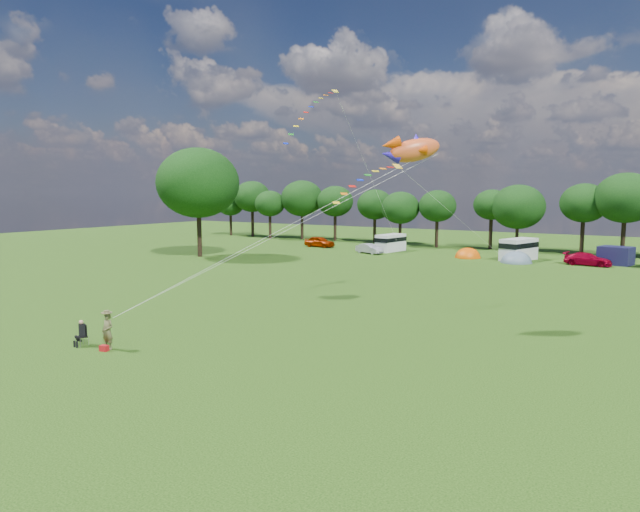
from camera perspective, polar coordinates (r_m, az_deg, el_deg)
The scene contains 17 objects.
ground_plane at distance 27.35m, azimuth -9.06°, elevation -10.06°, with size 180.00×180.00×0.00m, color black.
tree_line at distance 75.62m, azimuth 22.98°, elevation 5.10°, with size 102.98×10.98×10.27m.
big_tree at distance 67.15m, azimuth -12.88°, elevation 7.60°, with size 10.00×10.00×13.28m.
car_a at distance 77.42m, azimuth -0.05°, elevation 1.54°, with size 1.85×4.70×1.57m, color #8E2100.
car_b at distance 69.44m, azimuth 5.29°, elevation 0.79°, with size 1.36×3.65×1.29m, color #96989E.
car_c at distance 64.73m, azimuth 26.65°, elevation -0.31°, with size 1.93×4.60×1.38m, color maroon.
campervan_b at distance 72.42m, azimuth 7.55°, elevation 1.47°, with size 2.76×4.96×2.30m.
campervan_c at distance 66.56m, azimuth 20.43°, elevation 0.75°, with size 3.65×5.60×2.54m.
tent_orange at distance 67.31m, azimuth 15.47°, elevation -0.16°, with size 3.09×3.39×2.42m.
tent_greyblue at distance 64.18m, azimuth 20.19°, elevation -0.66°, with size 3.47×3.80×2.58m.
awning_navy at distance 66.98m, azimuth 29.00°, elevation 0.04°, with size 3.19×2.59×1.99m, color #151438.
kite_flyer at distance 29.22m, azimuth -21.71°, elevation -7.47°, with size 0.68×0.45×1.87m, color brown.
camp_chair at distance 30.45m, azimuth -24.02°, elevation -7.24°, with size 0.72×0.74×1.36m.
kite_bag at distance 29.18m, azimuth -22.03°, elevation -9.10°, with size 0.41×0.28×0.29m, color #B51318.
fish_kite at distance 31.70m, azimuth 9.58°, elevation 11.09°, with size 3.41×3.20×1.98m.
streamer_kite_a at distance 55.48m, azimuth -0.56°, elevation 15.54°, with size 3.29×5.61×5.76m.
streamer_kite_c at distance 37.81m, azimuth 5.70°, elevation 8.44°, with size 3.08×4.98×2.80m.
Camera 1 is at (17.29, -19.66, 7.90)m, focal length 30.00 mm.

